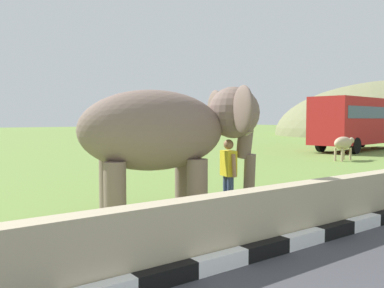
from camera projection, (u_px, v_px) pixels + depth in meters
The scene contains 6 objects.
striped_curb at pixel (134, 285), 4.88m from camera, with size 16.20×0.20×0.24m.
barrier_parapet at pixel (256, 220), 6.49m from camera, with size 28.00×0.36×1.00m, color tan.
elephant at pixel (169, 132), 8.67m from camera, with size 4.08×2.99×2.85m.
person_handler at pixel (228, 171), 9.29m from camera, with size 0.33×0.66×1.66m.
bus_red at pixel (359, 120), 27.56m from camera, with size 9.56×3.63×3.50m.
cow_near at pixel (344, 144), 20.73m from camera, with size 1.92×0.78×1.23m.
Camera 1 is at (-2.62, -0.64, 2.12)m, focal length 38.04 mm.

